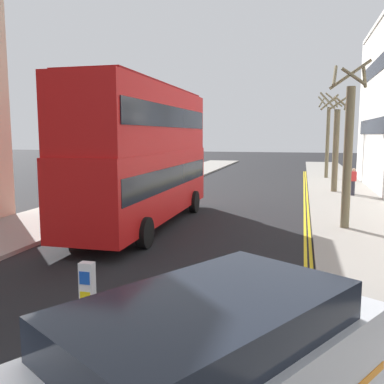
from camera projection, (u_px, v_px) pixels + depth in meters
sidewalk_right at (361, 222)px, 17.80m from camera, size 4.00×80.00×0.14m
sidewalk_left at (80, 209)px, 21.04m from camera, size 4.00×80.00×0.14m
kerb_line_outer at (309, 231)px, 16.41m from camera, size 0.10×56.00×0.01m
kerb_line_inner at (305, 231)px, 16.45m from camera, size 0.10×56.00×0.01m
traffic_island at (88, 318)px, 8.53m from camera, size 1.10×2.20×0.10m
keep_left_bollard at (88, 292)px, 8.46m from camera, size 0.36×0.28×1.11m
double_decker_bus_away at (144, 152)px, 17.13m from camera, size 2.84×10.82×5.64m
pedestrian_far at (353, 181)px, 25.10m from camera, size 0.34×0.22×1.62m
street_tree_near at (328, 135)px, 35.17m from camera, size 1.95×1.89×6.91m
street_tree_mid at (336, 145)px, 26.65m from camera, size 1.83×2.12×6.21m
street_tree_far at (348, 149)px, 16.11m from camera, size 1.54×1.40×6.43m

